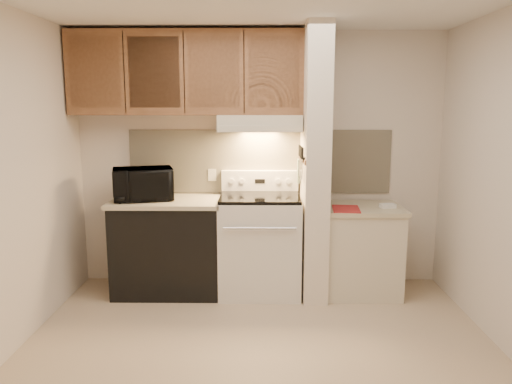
{
  "coord_description": "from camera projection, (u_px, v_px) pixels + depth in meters",
  "views": [
    {
      "loc": [
        0.01,
        -3.47,
        1.8
      ],
      "look_at": [
        -0.03,
        0.75,
        1.06
      ],
      "focal_mm": 35.0,
      "sensor_mm": 36.0,
      "label": 1
    }
  ],
  "objects": [
    {
      "name": "cab_door_a",
      "position": [
        94.0,
        72.0,
        4.53
      ],
      "size": [
        0.46,
        0.01,
        0.63
      ],
      "primitive_type": "cube",
      "color": "brown",
      "rests_on": "upper_cabinets"
    },
    {
      "name": "oven_window",
      "position": [
        260.0,
        251.0,
        4.47
      ],
      "size": [
        0.5,
        0.01,
        0.3
      ],
      "primitive_type": "cube",
      "color": "black",
      "rests_on": "range_body"
    },
    {
      "name": "cooktop",
      "position": [
        260.0,
        197.0,
        4.7
      ],
      "size": [
        0.74,
        0.64,
        0.03
      ],
      "primitive_type": "cube",
      "color": "black",
      "rests_on": "range_body"
    },
    {
      "name": "knife_strip",
      "position": [
        302.0,
        157.0,
        4.58
      ],
      "size": [
        0.02,
        0.42,
        0.04
      ],
      "primitive_type": "cube",
      "color": "black",
      "rests_on": "partition_pillar"
    },
    {
      "name": "knife_handle_c",
      "position": [
        301.0,
        152.0,
        4.56
      ],
      "size": [
        0.02,
        0.02,
        0.1
      ],
      "primitive_type": "cylinder",
      "color": "black",
      "rests_on": "knife_strip"
    },
    {
      "name": "wall_back",
      "position": [
        260.0,
        160.0,
        4.99
      ],
      "size": [
        3.6,
        2.5,
        0.02
      ],
      "primitive_type": "cube",
      "rotation": [
        1.57,
        0.0,
        0.0
      ],
      "color": "beige",
      "rests_on": "floor"
    },
    {
      "name": "hood_lip",
      "position": [
        260.0,
        129.0,
        4.51
      ],
      "size": [
        0.78,
        0.04,
        0.06
      ],
      "primitive_type": "cube",
      "color": "beige",
      "rests_on": "range_hood"
    },
    {
      "name": "right_countertop",
      "position": [
        362.0,
        208.0,
        4.71
      ],
      "size": [
        0.74,
        0.64,
        0.04
      ],
      "primitive_type": "cube",
      "color": "#BEB493",
      "rests_on": "right_cab_base"
    },
    {
      "name": "oven_mitt",
      "position": [
        299.0,
        171.0,
        4.82
      ],
      "size": [
        0.03,
        0.1,
        0.23
      ],
      "primitive_type": "cube",
      "color": "gray",
      "rests_on": "partition_pillar"
    },
    {
      "name": "cab_gap_c",
      "position": [
        244.0,
        72.0,
        4.52
      ],
      "size": [
        0.01,
        0.01,
        0.73
      ],
      "primitive_type": "cube",
      "color": "black",
      "rests_on": "upper_cabinets"
    },
    {
      "name": "oven_handle",
      "position": [
        260.0,
        228.0,
        4.39
      ],
      "size": [
        0.65,
        0.02,
        0.02
      ],
      "primitive_type": "cylinder",
      "rotation": [
        0.0,
        1.57,
        0.0
      ],
      "color": "silver",
      "rests_on": "range_body"
    },
    {
      "name": "upper_cabinets",
      "position": [
        187.0,
        73.0,
        4.68
      ],
      "size": [
        2.18,
        0.33,
        0.77
      ],
      "primitive_type": "cube",
      "color": "brown",
      "rests_on": "wall_back"
    },
    {
      "name": "cab_door_d",
      "position": [
        274.0,
        72.0,
        4.51
      ],
      "size": [
        0.46,
        0.01,
        0.63
      ],
      "primitive_type": "cube",
      "color": "brown",
      "rests_on": "upper_cabinets"
    },
    {
      "name": "cab_door_b",
      "position": [
        154.0,
        72.0,
        4.52
      ],
      "size": [
        0.46,
        0.01,
        0.63
      ],
      "primitive_type": "cube",
      "color": "brown",
      "rests_on": "upper_cabinets"
    },
    {
      "name": "backsplash",
      "position": [
        260.0,
        161.0,
        4.98
      ],
      "size": [
        2.6,
        0.02,
        0.63
      ],
      "primitive_type": "cube",
      "color": "beige",
      "rests_on": "wall_back"
    },
    {
      "name": "range_knob_left_inner",
      "position": [
        242.0,
        181.0,
        4.92
      ],
      "size": [
        0.05,
        0.02,
        0.05
      ],
      "primitive_type": "cylinder",
      "rotation": [
        1.57,
        0.0,
        0.0
      ],
      "color": "silver",
      "rests_on": "range_backguard"
    },
    {
      "name": "range_knob_right_outer",
      "position": [
        288.0,
        181.0,
        4.92
      ],
      "size": [
        0.05,
        0.02,
        0.05
      ],
      "primitive_type": "cylinder",
      "rotation": [
        1.57,
        0.0,
        0.0
      ],
      "color": "silver",
      "rests_on": "range_backguard"
    },
    {
      "name": "teal_jar",
      "position": [
        148.0,
        190.0,
        4.94
      ],
      "size": [
        0.1,
        0.1,
        0.09
      ],
      "primitive_type": "cylinder",
      "rotation": [
        0.0,
        0.0,
        -0.25
      ],
      "color": "#206E60",
      "rests_on": "left_countertop"
    },
    {
      "name": "knife_blade_d",
      "position": [
        300.0,
        167.0,
        4.67
      ],
      "size": [
        0.01,
        0.04,
        0.16
      ],
      "primitive_type": "cube",
      "color": "silver",
      "rests_on": "knife_strip"
    },
    {
      "name": "outlet",
      "position": [
        212.0,
        175.0,
        5.0
      ],
      "size": [
        0.08,
        0.01,
        0.12
      ],
      "primitive_type": "cube",
      "color": "beige",
      "rests_on": "backsplash"
    },
    {
      "name": "knife_handle_e",
      "position": [
        300.0,
        150.0,
        4.72
      ],
      "size": [
        0.02,
        0.02,
        0.1
      ],
      "primitive_type": "cylinder",
      "color": "black",
      "rests_on": "knife_strip"
    },
    {
      "name": "spoon_rest",
      "position": [
        143.0,
        195.0,
        4.93
      ],
      "size": [
        0.25,
        0.16,
        0.02
      ],
      "primitive_type": "cube",
      "rotation": [
        0.0,
        0.0,
        0.41
      ],
      "color": "black",
      "rests_on": "left_countertop"
    },
    {
      "name": "left_countertop",
      "position": [
        167.0,
        201.0,
        4.73
      ],
      "size": [
        1.04,
        0.67,
        0.04
      ],
      "primitive_type": "cube",
      "color": "#BEB493",
      "rests_on": "dishwasher_front"
    },
    {
      "name": "red_folder",
      "position": [
        346.0,
        209.0,
        4.56
      ],
      "size": [
        0.27,
        0.35,
        0.01
      ],
      "primitive_type": "cube",
      "rotation": [
        0.0,
        0.0,
        -0.09
      ],
      "color": "#A42324",
      "rests_on": "right_countertop"
    },
    {
      "name": "knife_blade_a",
      "position": [
        302.0,
        170.0,
        4.44
      ],
      "size": [
        0.01,
        0.03,
        0.16
      ],
      "primitive_type": "cube",
      "color": "silver",
      "rests_on": "knife_strip"
    },
    {
      "name": "knife_handle_d",
      "position": [
        300.0,
        151.0,
        4.66
      ],
      "size": [
        0.02,
        0.02,
        0.1
      ],
      "primitive_type": "cylinder",
      "color": "black",
      "rests_on": "knife_strip"
    },
    {
      "name": "floor",
      "position": [
        259.0,
        348.0,
        3.73
      ],
      "size": [
        3.6,
        3.6,
        0.0
      ],
      "primitive_type": "plane",
      "color": "tan",
      "rests_on": "ground"
    },
    {
      "name": "knife_blade_b",
      "position": [
        301.0,
        170.0,
        4.52
      ],
      "size": [
        0.01,
        0.04,
        0.18
      ],
      "primitive_type": "cube",
      "color": "silver",
      "rests_on": "knife_strip"
    },
    {
      "name": "range_display",
      "position": [
        260.0,
        181.0,
        4.92
      ],
      "size": [
        0.1,
        0.01,
        0.04
      ],
      "primitive_type": "cube",
      "color": "black",
      "rests_on": "range_backguard"
    },
    {
      "name": "cab_door_c",
      "position": [
        214.0,
        72.0,
        4.52
      ],
      "size": [
        0.46,
        0.01,
        0.63
      ],
      "primitive_type": "cube",
      "color": "brown",
      "rests_on": "upper_cabinets"
    },
    {
      "name": "knife_handle_a",
      "position": [
        302.0,
        154.0,
        4.4
      ],
      "size": [
        0.02,
        0.02,
        0.1
      ],
      "primitive_type": "cylinder",
      "color": "black",
      "rests_on": "knife_strip"
    },
    {
      "name": "knife_blade_c",
      "position": [
        301.0,
        170.0,
        4.6
      ],
      "size": [
        0.01,
        0.04,
        0.2
      ],
      "primitive_type": "cube",
      "color": "silver",
      "rests_on": "knife_strip"
    },
    {
      "name": "knife_blade_e",
      "position": [
        299.0,
        167.0,
        4.75
      ],
      "size": [
        0.01,
        0.04,
        0.18
      ],
      "primitive_type": "cube",
      "color": "silver",
      "rests_on": "knife_strip"
    },
    {
      "name": "microwave",
      "position": [
        143.0,
        184.0,
        4.68
      ],
      "size": [
        0.62,
        0.5,
        0.3
      ],
      "primitive_type": "imported",
      "rotation": [
        0.0,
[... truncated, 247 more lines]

